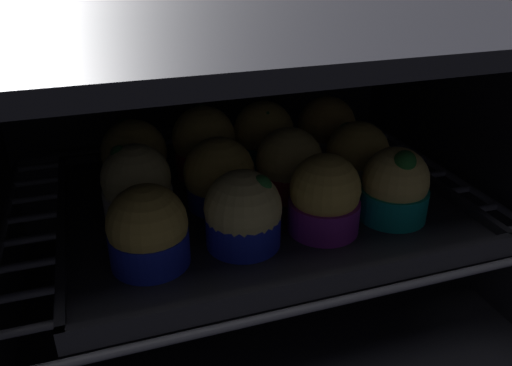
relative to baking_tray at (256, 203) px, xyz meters
The scene contains 15 objects.
oven_cavity 6.41cm from the baking_tray, 90.00° to the left, with size 59.00×47.00×37.00cm.
oven_rack 2.03cm from the baking_tray, 90.00° to the left, with size 54.80×42.00×0.80cm.
baking_tray is the anchor object (origin of this frame).
muffin_row0_col0 16.04cm from the baking_tray, 146.36° to the right, with size 7.19×7.19×7.65cm.
muffin_row0_col1 9.97cm from the baking_tray, 115.87° to the right, with size 7.38×7.38×7.55cm.
muffin_row0_col2 10.30cm from the baking_tray, 62.62° to the right, with size 7.16×7.16×8.09cm.
muffin_row0_col3 15.33cm from the baking_tray, 33.91° to the right, with size 7.16×7.16×8.10cm.
muffin_row1_col0 13.56cm from the baking_tray, behind, with size 7.16×7.16×8.14cm.
muffin_row1_col1 5.63cm from the baking_tray, behind, with size 7.72×7.72×7.72cm.
muffin_row1_col2 5.58cm from the baking_tray, ahead, with size 7.53×7.53×7.76cm.
muffin_row1_col3 13.02cm from the baking_tray, ahead, with size 7.34×7.34×7.62cm.
muffin_row2_col0 15.31cm from the baking_tray, 145.52° to the left, with size 7.65×7.65×7.77cm.
muffin_row2_col1 10.23cm from the baking_tray, 114.73° to the left, with size 7.62×7.62×8.55cm.
muffin_row2_col2 10.40cm from the baking_tray, 65.73° to the left, with size 7.60×7.60×8.31cm.
muffin_row2_col3 15.71cm from the baking_tray, 34.14° to the left, with size 7.48×7.48×8.12cm.
Camera 1 is at (-16.09, -28.02, 42.52)cm, focal length 35.96 mm.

